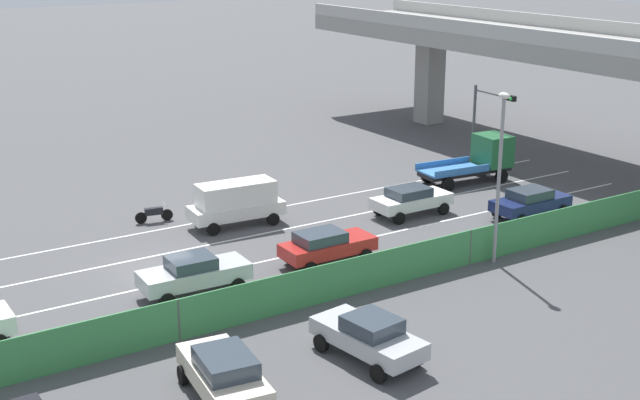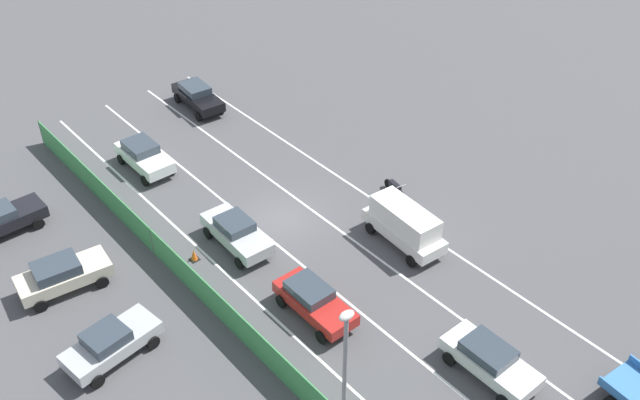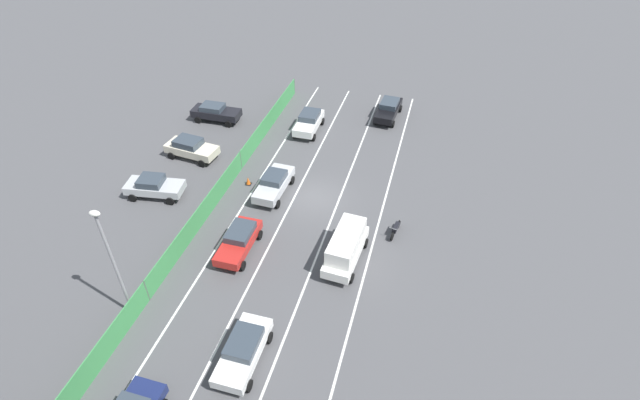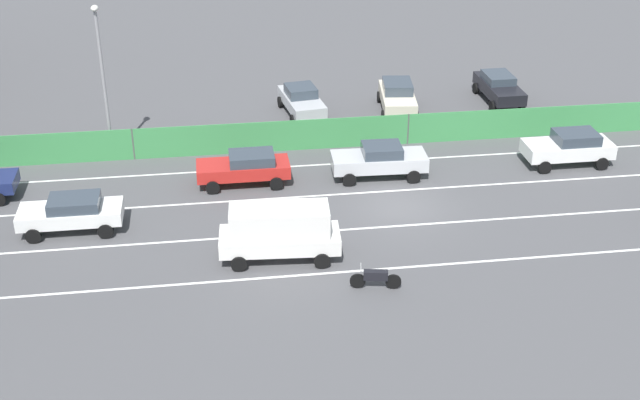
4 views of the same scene
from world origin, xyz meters
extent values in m
plane|color=#4C4C4F|center=(0.00, 0.00, 0.00)|extent=(300.00, 300.00, 0.00)
cube|color=silver|center=(-4.98, 5.04, 0.00)|extent=(0.14, 46.08, 0.01)
cube|color=silver|center=(-1.66, 5.04, 0.00)|extent=(0.14, 46.08, 0.01)
cube|color=silver|center=(1.66, 5.04, 0.00)|extent=(0.14, 46.08, 0.01)
cube|color=silver|center=(4.98, 5.04, 0.00)|extent=(0.14, 46.08, 0.01)
cube|color=gray|center=(0.00, 30.08, 7.26)|extent=(55.80, 8.46, 1.17)
cube|color=#B2B2AD|center=(0.00, 26.02, 8.29)|extent=(55.80, 0.30, 0.90)
cube|color=gray|center=(-17.85, 30.08, 3.34)|extent=(1.68, 1.68, 6.67)
cube|color=#3D8E4C|center=(6.94, 5.04, 0.82)|extent=(0.06, 42.08, 1.63)
cylinder|color=#4C514C|center=(6.94, -1.97, 0.82)|extent=(0.10, 0.10, 1.63)
cylinder|color=#4C514C|center=(6.94, 12.05, 0.82)|extent=(0.10, 0.10, 1.63)
cube|color=navy|center=(3.57, 19.30, 0.76)|extent=(1.76, 4.39, 0.57)
cube|color=#333D47|center=(3.57, 19.20, 1.29)|extent=(1.54, 2.07, 0.49)
cylinder|color=black|center=(2.71, 20.80, 0.32)|extent=(0.22, 0.64, 0.64)
cylinder|color=black|center=(4.44, 20.78, 0.32)|extent=(0.22, 0.64, 0.64)
cylinder|color=black|center=(2.69, 17.82, 0.32)|extent=(0.22, 0.64, 0.64)
cylinder|color=black|center=(4.42, 17.81, 0.32)|extent=(0.22, 0.64, 0.64)
cube|color=silver|center=(-3.54, 5.75, 0.81)|extent=(2.11, 4.91, 0.66)
cube|color=silver|center=(-3.54, 5.75, 1.70)|extent=(1.84, 4.03, 1.12)
cylinder|color=black|center=(-4.31, 7.44, 0.32)|extent=(0.26, 0.65, 0.64)
cylinder|color=black|center=(-2.54, 7.31, 0.32)|extent=(0.26, 0.65, 0.64)
cylinder|color=black|center=(-4.54, 4.18, 0.32)|extent=(0.26, 0.65, 0.64)
cylinder|color=black|center=(-2.77, 4.06, 0.32)|extent=(0.26, 0.65, 0.64)
cube|color=#B7BABC|center=(3.28, 0.32, 0.81)|extent=(1.90, 4.58, 0.66)
cube|color=#333D47|center=(3.27, 0.19, 1.38)|extent=(1.60, 1.89, 0.49)
cylinder|color=black|center=(2.46, 1.89, 0.32)|extent=(0.24, 0.65, 0.64)
cylinder|color=black|center=(4.20, 1.82, 0.32)|extent=(0.24, 0.65, 0.64)
cylinder|color=black|center=(2.35, -1.18, 0.32)|extent=(0.24, 0.65, 0.64)
cylinder|color=black|center=(4.09, -1.25, 0.32)|extent=(0.24, 0.65, 0.64)
cube|color=silver|center=(-0.06, 14.29, 0.77)|extent=(1.76, 4.32, 0.59)
cube|color=#333D47|center=(-0.06, 14.08, 1.30)|extent=(1.54, 2.11, 0.47)
cylinder|color=black|center=(-0.93, 15.76, 0.32)|extent=(0.22, 0.64, 0.64)
cylinder|color=black|center=(0.81, 15.75, 0.32)|extent=(0.22, 0.64, 0.64)
cylinder|color=black|center=(-0.94, 12.82, 0.32)|extent=(0.22, 0.64, 0.64)
cylinder|color=black|center=(0.80, 12.81, 0.32)|extent=(0.22, 0.64, 0.64)
cube|color=red|center=(3.39, 6.79, 0.78)|extent=(1.70, 4.34, 0.60)
cube|color=#333D47|center=(3.39, 6.38, 1.32)|extent=(1.50, 2.10, 0.47)
cylinder|color=black|center=(2.54, 8.27, 0.32)|extent=(0.22, 0.64, 0.64)
cylinder|color=black|center=(4.24, 8.27, 0.32)|extent=(0.22, 0.64, 0.64)
cylinder|color=black|center=(2.53, 5.32, 0.32)|extent=(0.22, 0.64, 0.64)
cylinder|color=black|center=(4.24, 5.32, 0.32)|extent=(0.22, 0.64, 0.64)
cube|color=black|center=(-3.21, 20.80, 0.73)|extent=(2.18, 5.83, 0.25)
cube|color=#236638|center=(-3.03, 22.79, 1.78)|extent=(2.23, 1.89, 1.86)
cube|color=#3875BC|center=(-3.30, 19.87, 0.90)|extent=(2.43, 4.02, 0.10)
cube|color=#3875BC|center=(-4.30, 19.96, 1.09)|extent=(0.43, 3.83, 0.38)
cube|color=#3875BC|center=(-2.30, 19.78, 1.09)|extent=(0.43, 3.83, 0.38)
cylinder|color=black|center=(-4.07, 22.82, 0.40)|extent=(0.33, 0.82, 0.80)
cylinder|color=black|center=(-2.00, 22.63, 0.40)|extent=(0.33, 0.82, 0.80)
cylinder|color=black|center=(-4.43, 18.96, 0.40)|extent=(0.33, 0.82, 0.80)
cylinder|color=black|center=(-2.35, 18.77, 0.40)|extent=(0.33, 0.82, 0.80)
cylinder|color=black|center=(-6.15, 3.05, 0.30)|extent=(0.20, 0.61, 0.60)
cylinder|color=black|center=(-6.38, 1.72, 0.30)|extent=(0.20, 0.61, 0.60)
cube|color=black|center=(-6.26, 2.39, 0.58)|extent=(0.44, 0.95, 0.36)
cylinder|color=#B2B2B2|center=(-6.16, 2.94, 0.92)|extent=(0.60, 0.13, 0.03)
cube|color=beige|center=(11.50, -2.44, 0.81)|extent=(4.56, 2.31, 0.66)
cube|color=#333D47|center=(11.76, -2.47, 1.41)|extent=(2.29, 1.83, 0.56)
cylinder|color=black|center=(9.92, -3.16, 0.32)|extent=(0.66, 0.29, 0.64)
cylinder|color=black|center=(10.14, -1.37, 0.32)|extent=(0.66, 0.29, 0.64)
cube|color=#B2B5B7|center=(11.75, 3.00, 0.79)|extent=(4.47, 2.36, 0.61)
cube|color=#333D47|center=(11.93, 3.03, 1.36)|extent=(1.94, 1.79, 0.53)
cylinder|color=black|center=(10.43, 1.92, 0.32)|extent=(0.66, 0.31, 0.64)
cylinder|color=black|center=(10.19, 3.68, 0.32)|extent=(0.66, 0.31, 0.64)
cylinder|color=black|center=(13.31, 2.32, 0.32)|extent=(0.66, 0.31, 0.64)
cylinder|color=black|center=(13.06, 4.08, 0.32)|extent=(0.66, 0.31, 0.64)
cylinder|color=#47474C|center=(-6.05, 23.96, 2.59)|extent=(0.18, 0.18, 5.18)
cylinder|color=#47474C|center=(-4.29, 23.85, 4.88)|extent=(3.53, 0.35, 0.12)
cube|color=black|center=(-2.88, 23.75, 4.88)|extent=(0.98, 0.34, 0.32)
sphere|color=#390706|center=(-3.19, 23.61, 4.88)|extent=(0.20, 0.20, 0.20)
sphere|color=#3B2806|center=(-2.89, 23.59, 4.88)|extent=(0.20, 0.20, 0.20)
sphere|color=green|center=(-2.59, 23.58, 4.88)|extent=(0.20, 0.20, 0.20)
cylinder|color=gray|center=(7.33, 13.16, 3.71)|extent=(0.16, 0.16, 7.41)
ellipsoid|color=silver|center=(7.33, 13.16, 7.59)|extent=(0.60, 0.36, 0.28)
cone|color=orange|center=(5.62, -0.20, 0.32)|extent=(0.36, 0.36, 0.64)
cube|color=black|center=(5.62, -0.20, 0.01)|extent=(0.47, 0.47, 0.03)
camera|label=1|loc=(33.48, -12.84, 14.10)|focal=47.96mm
camera|label=2|loc=(18.47, 25.02, 24.37)|focal=40.10mm
camera|label=3|loc=(-7.78, 27.08, 22.52)|focal=26.92mm
camera|label=4|loc=(-32.76, 8.25, 17.82)|focal=47.66mm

